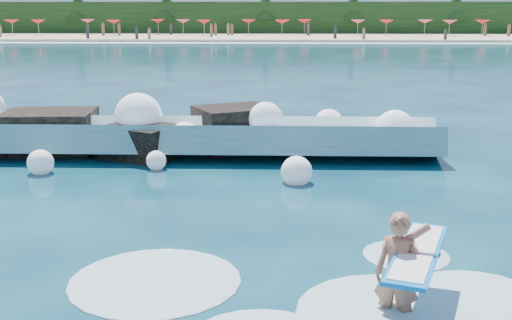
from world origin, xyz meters
name	(u,v)px	position (x,y,z in m)	size (l,w,h in m)	color
ground	(172,247)	(0.00, 0.00, 0.00)	(200.00, 200.00, 0.00)	#072238
beach	(263,37)	(0.00, 78.00, 0.20)	(140.00, 20.00, 0.40)	tan
wet_band	(261,43)	(0.00, 67.00, 0.04)	(140.00, 5.00, 0.08)	silver
treeline	(265,19)	(0.00, 88.00, 2.50)	(140.00, 4.00, 5.00)	black
breaking_wave	(159,138)	(-1.63, 7.71, 0.50)	(16.63, 2.65, 1.43)	teal
rock_cluster	(134,136)	(-2.46, 8.01, 0.50)	(8.54, 3.68, 1.57)	black
surfer_with_board	(402,270)	(3.76, -2.52, 0.68)	(1.41, 2.99, 1.84)	#A3644C
wave_spray	(150,125)	(-1.88, 7.61, 0.91)	(14.72, 4.69, 1.99)	white
surf_foam	(327,304)	(2.72, -2.29, 0.00)	(8.92, 5.19, 0.14)	silver
beach_umbrellas	(265,22)	(0.15, 80.10, 2.25)	(111.60, 6.90, 0.50)	red
beachgoers	(265,31)	(0.28, 75.85, 1.12)	(108.56, 13.58, 1.93)	#3F332D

